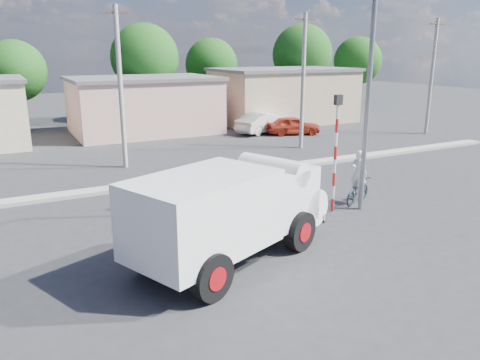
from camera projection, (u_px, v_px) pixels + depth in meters
name	position (u px, v px, depth m)	size (l,w,h in m)	color
ground_plane	(282.00, 240.00, 15.00)	(120.00, 120.00, 0.00)	#2C2C2F
median	(190.00, 179.00, 21.81)	(40.00, 0.80, 0.16)	#99968E
truck	(234.00, 209.00, 13.33)	(7.03, 4.72, 2.74)	black
bicycle	(357.00, 191.00, 18.55)	(0.65, 1.88, 0.99)	black
cyclist	(358.00, 180.00, 18.44)	(0.67, 0.44, 1.84)	silver
car_cream	(263.00, 123.00, 34.30)	(1.59, 4.57, 1.51)	beige
car_red	(293.00, 125.00, 33.62)	(1.56, 3.87, 1.32)	#A82C17
traffic_pole	(336.00, 144.00, 17.00)	(0.28, 0.18, 4.36)	red
streetlight	(366.00, 77.00, 16.53)	(2.34, 0.22, 9.00)	slate
building_row	(132.00, 104.00, 33.72)	(37.80, 7.30, 4.44)	beige
tree_row	(181.00, 61.00, 41.37)	(51.24, 7.43, 8.42)	#38281E
utility_poles	(216.00, 84.00, 25.61)	(35.40, 0.24, 8.00)	#99968E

